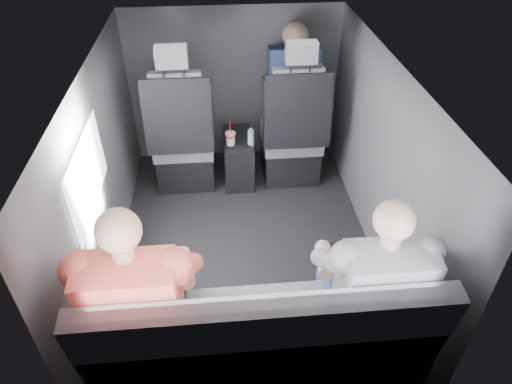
{
  "coord_description": "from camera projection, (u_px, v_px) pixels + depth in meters",
  "views": [
    {
      "loc": [
        -0.15,
        -2.42,
        2.33
      ],
      "look_at": [
        0.07,
        -0.05,
        0.53
      ],
      "focal_mm": 32.0,
      "sensor_mm": 36.0,
      "label": 1
    }
  ],
  "objects": [
    {
      "name": "rear_bench",
      "position": [
        261.0,
        348.0,
        2.31
      ],
      "size": [
        1.6,
        0.57,
        0.92
      ],
      "color": "slate",
      "rests_on": "floor"
    },
    {
      "name": "passenger_rear_right",
      "position": [
        369.0,
        284.0,
        2.23
      ],
      "size": [
        0.49,
        0.61,
        1.21
      ],
      "color": "navy",
      "rests_on": "rear_bench"
    },
    {
      "name": "laptop_white",
      "position": [
        135.0,
        274.0,
        2.27
      ],
      "size": [
        0.29,
        0.27,
        0.22
      ],
      "color": "white",
      "rests_on": "passenger_rear_left"
    },
    {
      "name": "front_seat_left",
      "position": [
        183.0,
        143.0,
        3.73
      ],
      "size": [
        0.52,
        0.58,
        1.26
      ],
      "color": "black",
      "rests_on": "floor"
    },
    {
      "name": "panel_left",
      "position": [
        102.0,
        177.0,
        2.86
      ],
      "size": [
        0.02,
        2.6,
        1.35
      ],
      "primitive_type": "cube",
      "color": "#56565B",
      "rests_on": "floor"
    },
    {
      "name": "panel_right",
      "position": [
        382.0,
        163.0,
        2.99
      ],
      "size": [
        0.02,
        2.6,
        1.35
      ],
      "primitive_type": "cube",
      "color": "#56565B",
      "rests_on": "floor"
    },
    {
      "name": "soda_cup",
      "position": [
        230.0,
        138.0,
        3.66
      ],
      "size": [
        0.08,
        0.08,
        0.26
      ],
      "color": "white",
      "rests_on": "center_console"
    },
    {
      "name": "center_console",
      "position": [
        239.0,
        158.0,
        3.91
      ],
      "size": [
        0.24,
        0.48,
        0.41
      ],
      "color": "black",
      "rests_on": "floor"
    },
    {
      "name": "seatbelt",
      "position": [
        298.0,
        103.0,
        3.42
      ],
      "size": [
        0.35,
        0.11,
        0.59
      ],
      "primitive_type": "cube",
      "rotation": [
        -0.14,
        0.49,
        0.0
      ],
      "color": "black",
      "rests_on": "front_seat_right"
    },
    {
      "name": "passenger_rear_left",
      "position": [
        142.0,
        298.0,
        2.14
      ],
      "size": [
        0.52,
        0.63,
        1.25
      ],
      "color": "#313035",
      "rests_on": "rear_bench"
    },
    {
      "name": "passenger_front_right",
      "position": [
        293.0,
        85.0,
        3.79
      ],
      "size": [
        0.41,
        0.41,
        0.84
      ],
      "color": "navy",
      "rests_on": "front_seat_right"
    },
    {
      "name": "floor",
      "position": [
        246.0,
        246.0,
        3.34
      ],
      "size": [
        2.6,
        2.6,
        0.0
      ],
      "primitive_type": "plane",
      "color": "black",
      "rests_on": "ground"
    },
    {
      "name": "water_bottle",
      "position": [
        251.0,
        137.0,
        3.66
      ],
      "size": [
        0.05,
        0.05,
        0.15
      ],
      "color": "#AECDEB",
      "rests_on": "center_console"
    },
    {
      "name": "panel_front",
      "position": [
        234.0,
        86.0,
        3.96
      ],
      "size": [
        1.8,
        0.02,
        1.35
      ],
      "primitive_type": "cube",
      "color": "#56565B",
      "rests_on": "floor"
    },
    {
      "name": "panel_back",
      "position": [
        267.0,
        345.0,
        1.9
      ],
      "size": [
        1.8,
        0.02,
        1.35
      ],
      "primitive_type": "cube",
      "color": "#56565B",
      "rests_on": "floor"
    },
    {
      "name": "ceiling",
      "position": [
        243.0,
        69.0,
        2.52
      ],
      "size": [
        2.6,
        2.6,
        0.0
      ],
      "primitive_type": "plane",
      "rotation": [
        3.14,
        0.0,
        0.0
      ],
      "color": "#B2B2AD",
      "rests_on": "panel_back"
    },
    {
      "name": "front_seat_right",
      "position": [
        292.0,
        138.0,
        3.79
      ],
      "size": [
        0.52,
        0.58,
        1.26
      ],
      "color": "black",
      "rests_on": "floor"
    },
    {
      "name": "side_window",
      "position": [
        88.0,
        175.0,
        2.49
      ],
      "size": [
        0.02,
        0.75,
        0.42
      ],
      "primitive_type": "cube",
      "color": "white",
      "rests_on": "panel_left"
    },
    {
      "name": "laptop_black",
      "position": [
        365.0,
        261.0,
        2.34
      ],
      "size": [
        0.37,
        0.34,
        0.25
      ],
      "color": "black",
      "rests_on": "passenger_rear_right"
    }
  ]
}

